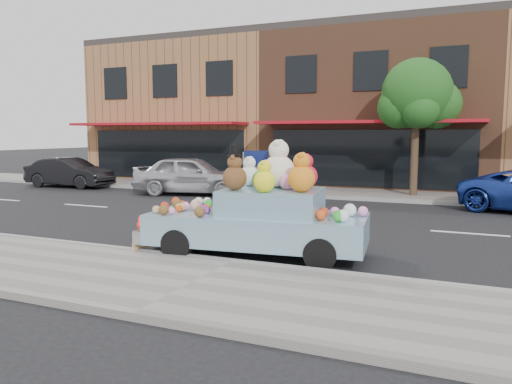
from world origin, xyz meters
The scene contains 11 objects.
ground centered at (0.00, 0.00, 0.00)m, with size 120.00×120.00×0.00m, color black.
near_sidewalk centered at (0.00, -6.50, 0.06)m, with size 60.00×3.00×0.12m, color gray.
far_sidewalk centered at (0.00, 6.50, 0.06)m, with size 60.00×3.00×0.12m, color gray.
near_kerb centered at (0.00, -5.00, 0.07)m, with size 60.00×0.12×0.13m, color gray.
far_kerb centered at (0.00, 5.00, 0.07)m, with size 60.00×0.12×0.13m, color gray.
storefront_left centered at (-10.00, 11.97, 3.64)m, with size 10.00×9.80×7.30m.
storefront_mid centered at (0.00, 11.97, 3.64)m, with size 10.00×9.80×7.30m.
street_tree centered at (2.03, 6.55, 3.69)m, with size 3.00×2.70×5.22m.
car_silver centered at (-6.32, 4.18, 0.78)m, with size 1.85×4.59×1.56m, color #B9BABF.
car_dark centered at (-12.87, 4.39, 0.67)m, with size 1.43×4.09×1.35m, color black.
art_car centered at (0.13, -4.05, 0.82)m, with size 4.65×2.25×2.32m.
Camera 1 is at (3.94, -13.10, 2.44)m, focal length 35.00 mm.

